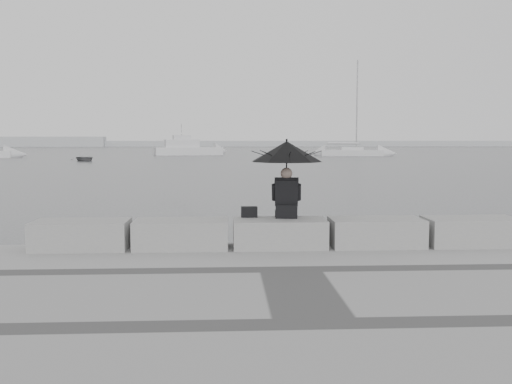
{
  "coord_description": "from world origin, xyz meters",
  "views": [
    {
      "loc": [
        -0.91,
        -10.2,
        2.4
      ],
      "look_at": [
        -0.23,
        3.0,
        1.15
      ],
      "focal_mm": 40.0,
      "sensor_mm": 36.0,
      "label": 1
    }
  ],
  "objects": [
    {
      "name": "bag",
      "position": [
        -0.52,
        -0.15,
        1.09
      ],
      "size": [
        0.29,
        0.16,
        0.19
      ],
      "primitive_type": "cube",
      "color": "black",
      "rests_on": "stone_block_centre"
    },
    {
      "name": "stone_block_right",
      "position": [
        1.7,
        -0.45,
        0.75
      ],
      "size": [
        1.6,
        0.8,
        0.5
      ],
      "primitive_type": "cube",
      "color": "gray",
      "rests_on": "promenade"
    },
    {
      "name": "ground",
      "position": [
        0.0,
        0.0,
        0.0
      ],
      "size": [
        360.0,
        360.0,
        0.0
      ],
      "primitive_type": "plane",
      "color": "#404244",
      "rests_on": "ground"
    },
    {
      "name": "stone_block_far_left",
      "position": [
        -3.4,
        -0.45,
        0.75
      ],
      "size": [
        1.6,
        0.8,
        0.5
      ],
      "primitive_type": "cube",
      "color": "gray",
      "rests_on": "promenade"
    },
    {
      "name": "motor_cruiser",
      "position": [
        -6.38,
        71.71,
        0.89
      ],
      "size": [
        9.93,
        5.1,
        4.5
      ],
      "rotation": [
        0.0,
        0.0,
        0.25
      ],
      "color": "silver",
      "rests_on": "ground"
    },
    {
      "name": "dinghy",
      "position": [
        -15.8,
        50.48,
        0.29
      ],
      "size": [
        3.67,
        3.09,
        0.58
      ],
      "primitive_type": "imported",
      "rotation": [
        0.0,
        0.0,
        0.58
      ],
      "color": "gray",
      "rests_on": "ground"
    },
    {
      "name": "distant_landmass",
      "position": [
        -8.14,
        154.51,
        0.9
      ],
      "size": [
        180.0,
        8.0,
        2.8
      ],
      "color": "#AEB1B4",
      "rests_on": "ground"
    },
    {
      "name": "sailboat_right",
      "position": [
        16.11,
        66.33,
        0.52
      ],
      "size": [
        8.51,
        3.86,
        12.9
      ],
      "rotation": [
        0.0,
        0.0,
        -0.18
      ],
      "color": "silver",
      "rests_on": "ground"
    },
    {
      "name": "seated_person",
      "position": [
        0.14,
        -0.24,
        2.03
      ],
      "size": [
        1.27,
        1.27,
        1.39
      ],
      "rotation": [
        0.0,
        0.0,
        -0.14
      ],
      "color": "black",
      "rests_on": "stone_block_centre"
    },
    {
      "name": "stone_block_far_right",
      "position": [
        3.4,
        -0.45,
        0.75
      ],
      "size": [
        1.6,
        0.8,
        0.5
      ],
      "primitive_type": "cube",
      "color": "gray",
      "rests_on": "promenade"
    },
    {
      "name": "stone_block_centre",
      "position": [
        0.0,
        -0.45,
        0.75
      ],
      "size": [
        1.6,
        0.8,
        0.5
      ],
      "primitive_type": "cube",
      "color": "gray",
      "rests_on": "promenade"
    },
    {
      "name": "stone_block_left",
      "position": [
        -1.7,
        -0.45,
        0.75
      ],
      "size": [
        1.6,
        0.8,
        0.5
      ],
      "primitive_type": "cube",
      "color": "gray",
      "rests_on": "promenade"
    }
  ]
}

